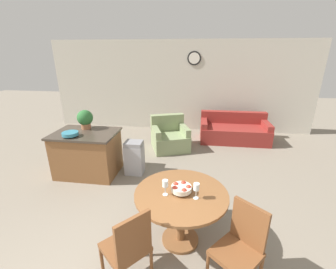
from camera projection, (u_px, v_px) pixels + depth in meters
name	position (u px, v px, depth m)	size (l,w,h in m)	color
wall_back	(179.00, 87.00, 6.88)	(8.00, 0.09, 2.70)	beige
dining_table	(181.00, 204.00, 2.79)	(1.15, 1.15, 0.74)	brown
dining_chair_near_left	(129.00, 246.00, 2.26)	(0.59, 0.59, 0.93)	brown
dining_chair_near_right	(241.00, 244.00, 2.28)	(0.59, 0.59, 0.93)	brown
fruit_bowl	(181.00, 188.00, 2.71)	(0.25, 0.25, 0.11)	silver
wine_glass_left	(165.00, 184.00, 2.64)	(0.07, 0.07, 0.20)	silver
wine_glass_right	(196.00, 187.00, 2.57)	(0.07, 0.07, 0.20)	silver
kitchen_island	(88.00, 153.00, 4.49)	(1.22, 0.86, 0.88)	brown
teal_bowl	(70.00, 134.00, 4.12)	(0.29, 0.29, 0.09)	teal
potted_plant	(85.00, 119.00, 4.50)	(0.31, 0.31, 0.38)	#A36642
trash_bin	(134.00, 158.00, 4.53)	(0.36, 0.31, 0.69)	#9E9EA3
couch	(234.00, 131.00, 6.27)	(1.84, 0.93, 0.75)	maroon
armchair	(170.00, 138.00, 5.75)	(1.10, 1.09, 0.83)	gray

